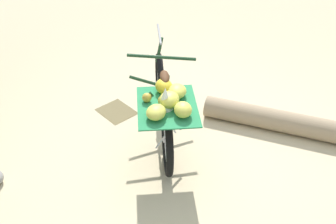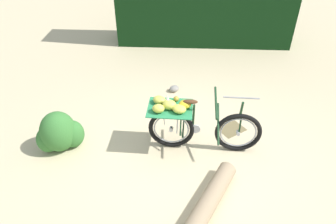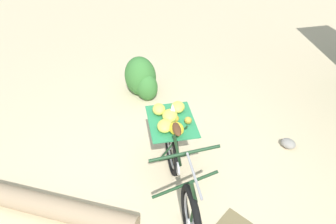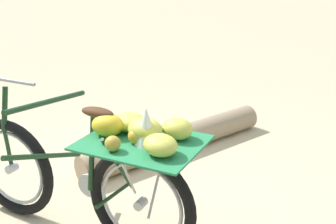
# 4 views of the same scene
# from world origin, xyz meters

# --- Properties ---
(ground_plane) EXTENTS (60.00, 60.00, 0.00)m
(ground_plane) POSITION_xyz_m (0.00, 0.00, 0.00)
(ground_plane) COLOR beige
(bicycle) EXTENTS (1.59, 1.33, 1.03)m
(bicycle) POSITION_xyz_m (-0.11, -0.10, 0.51)
(bicycle) COLOR black
(bicycle) RESTS_ON ground_plane
(fallen_log) EXTENTS (1.93, 1.16, 0.25)m
(fallen_log) POSITION_xyz_m (0.73, 1.10, 0.12)
(fallen_log) COLOR #9E8466
(fallen_log) RESTS_ON ground_plane
(leaf_litter_patch) EXTENTS (0.44, 0.36, 0.01)m
(leaf_litter_patch) POSITION_xyz_m (-0.96, -0.14, 0.00)
(leaf_litter_patch) COLOR olive
(leaf_litter_patch) RESTS_ON ground_plane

